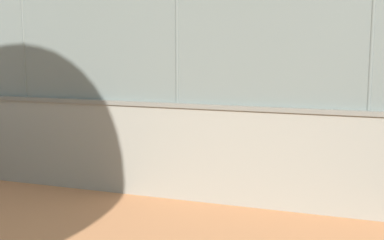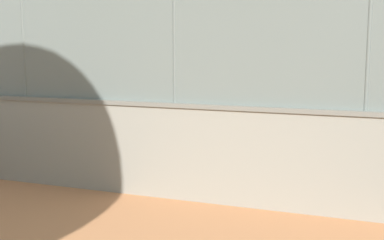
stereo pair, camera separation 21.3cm
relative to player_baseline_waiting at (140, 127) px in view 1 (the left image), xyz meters
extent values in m
plane|color=#B27247|center=(-1.05, -6.75, -0.85)|extent=(260.00, 260.00, 0.00)
cube|color=gray|center=(-0.27, 2.69, 0.02)|extent=(24.13, 1.21, 1.75)
cube|color=slate|center=(-0.27, 2.69, 0.94)|extent=(24.13, 1.27, 0.08)
cube|color=slate|center=(-0.27, 2.69, 2.16)|extent=(23.63, 0.97, 2.36)
cylinder|color=slate|center=(-5.33, 2.89, 2.16)|extent=(0.07, 0.07, 2.36)
cylinder|color=slate|center=(-1.96, 2.76, 2.16)|extent=(0.07, 0.07, 2.36)
cylinder|color=slate|center=(1.42, 2.62, 2.16)|extent=(0.07, 0.07, 2.36)
cylinder|color=#591919|center=(-0.10, -0.05, -0.49)|extent=(0.21, 0.21, 0.72)
cylinder|color=#591919|center=(0.05, 0.08, -0.49)|extent=(0.21, 0.21, 0.72)
cylinder|color=white|center=(-0.02, 0.02, 0.13)|extent=(0.48, 0.48, 0.53)
cylinder|color=brown|center=(-0.20, -0.21, 0.24)|extent=(0.41, 0.44, 0.16)
cylinder|color=brown|center=(0.39, -0.02, 0.24)|extent=(0.41, 0.44, 0.16)
sphere|color=brown|center=(-0.02, 0.02, 0.50)|extent=(0.20, 0.20, 0.20)
cylinder|color=black|center=(-0.02, 0.02, 0.58)|extent=(0.30, 0.30, 0.05)
cylinder|color=black|center=(0.51, -0.16, 0.24)|extent=(0.23, 0.25, 0.04)
ellipsoid|color=#333338|center=(0.65, -0.32, 0.24)|extent=(0.22, 0.24, 0.24)
cylinder|color=navy|center=(0.89, -2.88, -0.46)|extent=(0.19, 0.19, 0.79)
cylinder|color=navy|center=(0.71, -2.94, -0.46)|extent=(0.19, 0.19, 0.79)
cylinder|color=#3372B2|center=(0.80, -2.91, 0.22)|extent=(0.43, 0.43, 0.58)
cylinder|color=tan|center=(1.07, -2.76, 0.34)|extent=(0.27, 0.55, 0.17)
cylinder|color=tan|center=(0.42, -2.73, 0.34)|extent=(0.27, 0.55, 0.17)
sphere|color=tan|center=(0.80, -2.91, 0.62)|extent=(0.22, 0.22, 0.22)
cylinder|color=white|center=(0.80, -2.91, 0.72)|extent=(0.30, 0.30, 0.05)
cylinder|color=black|center=(0.36, -2.56, 0.34)|extent=(0.13, 0.29, 0.04)
ellipsoid|color=#333338|center=(0.28, -2.35, 0.34)|extent=(0.13, 0.29, 0.24)
sphere|color=orange|center=(-2.25, 2.07, -0.81)|extent=(0.08, 0.08, 0.08)
camera|label=1|loc=(-5.05, 11.72, 2.06)|focal=47.82mm
camera|label=2|loc=(-5.26, 11.65, 2.06)|focal=47.82mm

